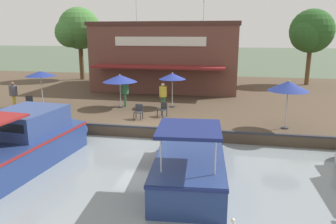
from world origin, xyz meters
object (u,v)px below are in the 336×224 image
Objects in this scene: cafe_chair_facing_river at (29,102)px; motorboat_nearest_quay at (191,157)px; patio_umbrella_back_row at (40,74)px; patio_umbrella_mid_patio_left at (172,76)px; person_near_entrance at (13,92)px; motorboat_distant_upstream at (24,142)px; waterfront_restaurant at (169,55)px; person_mid_patio at (125,90)px; patio_umbrella_far_corner at (288,86)px; tree_behind_restaurant at (310,32)px; patio_umbrella_by_entrance at (120,78)px; cafe_chair_under_first_umbrella at (163,109)px; cafe_chair_beside_entrance at (139,111)px; tree_downstream_bank at (77,30)px; person_at_quay_edge at (163,93)px.

cafe_chair_facing_river is 0.12× the size of motorboat_nearest_quay.
patio_umbrella_back_row is 1.07× the size of patio_umbrella_mid_patio_left.
motorboat_distant_upstream is at bearing 37.89° from person_near_entrance.
patio_umbrella_mid_patio_left is at bearing 101.72° from patio_umbrella_back_row.
waterfront_restaurant is 8.91m from person_mid_patio.
waterfront_restaurant is 4.98× the size of patio_umbrella_back_row.
patio_umbrella_far_corner is 16.27m from tree_behind_restaurant.
person_mid_patio is at bearing 106.33° from person_near_entrance.
tree_behind_restaurant reaches higher than patio_umbrella_by_entrance.
patio_umbrella_far_corner is 7.07m from cafe_chair_under_first_umbrella.
waterfront_restaurant is 14.42× the size of cafe_chair_under_first_umbrella.
person_near_entrance is at bearing -85.47° from cafe_chair_facing_river.
cafe_chair_beside_entrance is (1.72, 7.09, -1.76)m from patio_umbrella_back_row.
tree_downstream_bank reaches higher than motorboat_nearest_quay.
person_near_entrance is 1.02× the size of person_at_quay_edge.
motorboat_distant_upstream is (6.86, 5.34, -0.80)m from person_near_entrance.
tree_behind_restaurant is (-20.96, 15.44, 4.54)m from motorboat_distant_upstream.
person_at_quay_edge is (-3.03, -7.11, -1.14)m from patio_umbrella_far_corner.
motorboat_nearest_quay is (5.58, 3.72, -0.36)m from cafe_chair_beside_entrance.
patio_umbrella_far_corner is at bearing 79.68° from cafe_chair_under_first_umbrella.
cafe_chair_under_first_umbrella is at bearing -158.88° from motorboat_nearest_quay.
cafe_chair_under_first_umbrella is (2.62, -0.09, -1.58)m from patio_umbrella_mid_patio_left.
tree_behind_restaurant is (-15.54, 4.06, 2.63)m from patio_umbrella_far_corner.
patio_umbrella_far_corner reaches higher than person_mid_patio.
cafe_chair_under_first_umbrella is at bearing -1.95° from patio_umbrella_mid_patio_left.
cafe_chair_under_first_umbrella is 0.49× the size of person_at_quay_edge.
motorboat_nearest_quay is (6.64, 12.46, -0.99)m from person_near_entrance.
person_mid_patio is 0.21× the size of motorboat_distant_upstream.
patio_umbrella_by_entrance is 0.31× the size of motorboat_nearest_quay.
patio_umbrella_mid_patio_left is at bearing 158.95° from cafe_chair_beside_entrance.
waterfront_restaurant is at bearing 170.40° from motorboat_distant_upstream.
cafe_chair_facing_river is 0.12× the size of tree_downstream_bank.
tree_downstream_bank is (-13.58, -11.79, 4.65)m from cafe_chair_under_first_umbrella.
motorboat_distant_upstream is at bearing -9.60° from waterfront_restaurant.
patio_umbrella_mid_patio_left reaches higher than person_mid_patio.
patio_umbrella_far_corner is 7.81m from person_at_quay_edge.
cafe_chair_under_first_umbrella is (-0.84, 1.24, 0.00)m from cafe_chair_beside_entrance.
motorboat_distant_upstream is 1.20× the size of tree_behind_restaurant.
patio_umbrella_far_corner is 1.10× the size of patio_umbrella_mid_patio_left.
patio_umbrella_mid_patio_left is 16.45m from tree_downstream_bank.
person_near_entrance is 0.24× the size of tree_downstream_bank.
motorboat_nearest_quay reaches higher than person_at_quay_edge.
waterfront_restaurant is 1.66× the size of tree_downstream_bank.
person_near_entrance is (2.41, -10.06, -0.95)m from patio_umbrella_mid_patio_left.
person_at_quay_edge is at bearing -29.09° from patio_umbrella_mid_patio_left.
patio_umbrella_by_entrance is at bearing 170.64° from motorboat_distant_upstream.
motorboat_nearest_quay is (17.28, 4.16, -2.73)m from waterfront_restaurant.
motorboat_distant_upstream reaches higher than cafe_chair_beside_entrance.
cafe_chair_beside_entrance is 2.86m from person_at_quay_edge.
tree_downstream_bank is (-11.76, -8.55, 3.18)m from patio_umbrella_by_entrance.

